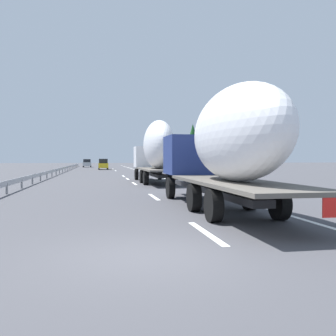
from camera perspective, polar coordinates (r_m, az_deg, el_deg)
The scene contains 19 objects.
ground_plane at distance 47.50m, azimuth -9.42°, elevation -0.96°, with size 260.00×260.00×0.00m, color #424247.
lane_stripe_0 at distance 10.05m, azimuth 5.84°, elevation -9.83°, with size 3.20×0.20×0.01m, color white.
lane_stripe_1 at distance 19.15m, azimuth -2.18°, elevation -4.45°, with size 3.20×0.20×0.01m, color white.
lane_stripe_2 at distance 29.54m, azimuth -5.18°, elevation -2.39°, with size 3.20×0.20×0.01m, color white.
lane_stripe_3 at distance 36.61m, azimuth -6.24°, elevation -1.65°, with size 3.20×0.20×0.01m, color white.
lane_stripe_4 at distance 42.37m, azimuth -6.84°, elevation -1.24°, with size 3.20×0.20×0.01m, color white.
lane_stripe_5 at distance 61.86m, azimuth -8.04°, elevation -0.41°, with size 3.20×0.20×0.01m, color white.
lane_stripe_6 at distance 73.44m, azimuth -8.45°, elevation -0.12°, with size 3.20×0.20×0.01m, color white.
edge_line_right at distance 52.89m, azimuth -3.57°, elevation -0.70°, with size 110.00×0.20×0.01m, color white.
truck_lead at distance 30.03m, azimuth -1.82°, elevation 2.87°, with size 12.65×2.55×4.94m.
truck_trailing at distance 13.94m, azimuth 8.66°, elevation 3.69°, with size 12.85×2.55×4.44m.
car_silver_hatch at distance 89.08m, azimuth -12.30°, elevation 0.73°, with size 4.17×1.88×1.87m.
car_yellow_coupe at distance 68.76m, azimuth -9.90°, elevation 0.58°, with size 4.50×1.76×1.96m.
road_sign at distance 53.12m, azimuth -2.30°, elevation 1.53°, with size 0.10×0.90×2.97m.
tree_0 at distance 55.20m, azimuth 0.52°, elevation 2.91°, with size 3.75×3.75×5.58m.
tree_1 at distance 53.65m, azimuth 3.82°, elevation 4.09°, with size 2.80×2.80×6.99m.
tree_2 at distance 76.80m, azimuth -1.59°, elevation 2.37°, with size 2.70×2.70×5.18m.
tree_3 at distance 35.53m, azimuth 8.72°, elevation 3.53°, with size 3.68×3.68×5.33m.
guardrail_median at distance 50.72m, azimuth -16.29°, elevation -0.20°, with size 94.00×0.10×0.76m.
Camera 1 is at (-7.45, 1.00, 1.96)m, focal length 39.76 mm.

